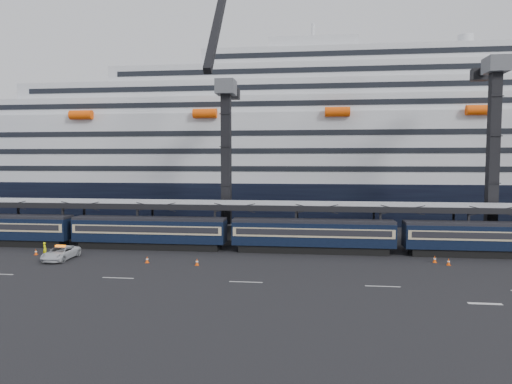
% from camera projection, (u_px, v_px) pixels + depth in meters
% --- Properties ---
extents(ground, '(260.00, 260.00, 0.00)m').
position_uv_depth(ground, '(398.00, 276.00, 43.26)').
color(ground, black).
rests_on(ground, ground).
extents(train, '(133.05, 3.00, 4.05)m').
position_uv_depth(train, '(341.00, 235.00, 53.56)').
color(train, black).
rests_on(train, ground).
extents(canopy, '(130.00, 6.25, 5.53)m').
position_uv_depth(canopy, '(377.00, 206.00, 56.76)').
color(canopy, gray).
rests_on(canopy, ground).
extents(cruise_ship, '(214.09, 28.84, 34.00)m').
position_uv_depth(cruise_ship, '(348.00, 153.00, 88.08)').
color(cruise_ship, black).
rests_on(cruise_ship, ground).
extents(crane_dark_near, '(4.50, 17.75, 35.08)m').
position_uv_depth(crane_dark_near, '(226.00, 153.00, 63.19)').
color(crane_dark_near, '#44464B').
rests_on(crane_dark_near, ground).
extents(crane_dark_mid, '(4.50, 18.24, 39.64)m').
position_uv_depth(crane_dark_mid, '(495.00, 141.00, 57.98)').
color(crane_dark_mid, '#44464B').
rests_on(crane_dark_mid, ground).
extents(pickup_truck, '(2.52, 5.29, 1.46)m').
position_uv_depth(pickup_truck, '(61.00, 253.00, 50.16)').
color(pickup_truck, silver).
rests_on(pickup_truck, ground).
extents(worker, '(0.70, 0.64, 1.60)m').
position_uv_depth(worker, '(45.00, 249.00, 52.00)').
color(worker, '#FCFF0D').
rests_on(worker, ground).
extents(traffic_cone_a, '(0.35, 0.35, 0.71)m').
position_uv_depth(traffic_cone_a, '(36.00, 252.00, 52.71)').
color(traffic_cone_a, '#FF5008').
rests_on(traffic_cone_a, ground).
extents(traffic_cone_b, '(0.37, 0.37, 0.75)m').
position_uv_depth(traffic_cone_b, '(147.00, 259.00, 48.60)').
color(traffic_cone_b, '#FF5008').
rests_on(traffic_cone_b, ground).
extents(traffic_cone_c, '(0.37, 0.37, 0.75)m').
position_uv_depth(traffic_cone_c, '(197.00, 262.00, 47.46)').
color(traffic_cone_c, '#FF5008').
rests_on(traffic_cone_c, ground).
extents(traffic_cone_d, '(0.37, 0.37, 0.74)m').
position_uv_depth(traffic_cone_d, '(449.00, 262.00, 47.48)').
color(traffic_cone_d, '#FF5008').
rests_on(traffic_cone_d, ground).
extents(traffic_cone_e, '(0.39, 0.39, 0.77)m').
position_uv_depth(traffic_cone_e, '(435.00, 259.00, 48.73)').
color(traffic_cone_e, '#FF5008').
rests_on(traffic_cone_e, ground).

